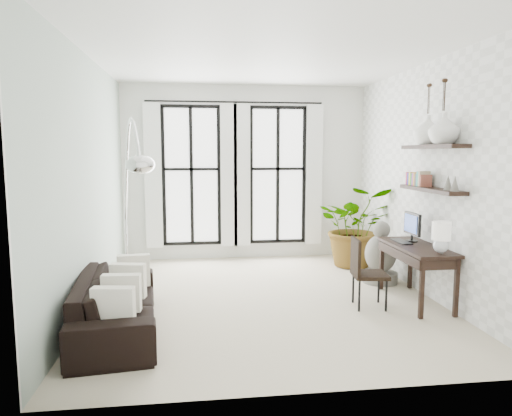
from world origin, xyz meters
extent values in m
plane|color=beige|center=(0.00, 0.00, 0.00)|extent=(5.00, 5.00, 0.00)
plane|color=white|center=(0.00, 0.00, 3.20)|extent=(5.00, 5.00, 0.00)
plane|color=#A6B9AB|center=(-2.25, 0.00, 1.60)|extent=(0.00, 5.00, 5.00)
plane|color=white|center=(2.25, 0.00, 1.60)|extent=(0.00, 5.00, 5.00)
plane|color=white|center=(0.00, 2.50, 1.60)|extent=(4.50, 0.00, 4.50)
cube|color=white|center=(-1.00, 2.47, 1.55)|extent=(1.00, 0.02, 2.50)
cube|color=white|center=(-1.68, 2.37, 1.55)|extent=(0.30, 0.04, 2.60)
cube|color=white|center=(-0.32, 2.37, 1.55)|extent=(0.30, 0.04, 2.60)
cube|color=white|center=(0.60, 2.47, 1.55)|extent=(1.00, 0.02, 2.50)
cube|color=white|center=(-0.08, 2.37, 1.55)|extent=(0.30, 0.04, 2.60)
cube|color=white|center=(1.28, 2.37, 1.55)|extent=(0.30, 0.04, 2.60)
cylinder|color=black|center=(-0.20, 2.38, 2.88)|extent=(3.20, 0.03, 0.03)
cube|color=black|center=(2.11, -0.42, 1.50)|extent=(0.25, 1.30, 0.05)
cube|color=black|center=(2.11, -0.42, 2.05)|extent=(0.25, 1.30, 0.05)
cube|color=#AF2B4E|center=(2.11, 0.13, 1.61)|extent=(0.16, 0.04, 0.18)
cube|color=#3234B1|center=(2.11, 0.09, 1.61)|extent=(0.16, 0.04, 0.18)
cube|color=yellow|center=(2.11, 0.04, 1.61)|extent=(0.16, 0.04, 0.18)
cube|color=#2C8538|center=(2.11, 0.00, 1.61)|extent=(0.16, 0.04, 0.18)
cube|color=#A049AC|center=(2.11, -0.05, 1.61)|extent=(0.16, 0.04, 0.18)
cube|color=orange|center=(2.11, -0.09, 1.61)|extent=(0.16, 0.04, 0.18)
cube|color=#545454|center=(2.11, -0.14, 1.61)|extent=(0.16, 0.04, 0.18)
cube|color=#31AEA8|center=(2.11, -0.18, 1.61)|extent=(0.16, 0.04, 0.18)
cube|color=tan|center=(2.11, -0.23, 1.61)|extent=(0.16, 0.04, 0.18)
cube|color=brown|center=(2.11, -0.27, 1.61)|extent=(0.16, 0.04, 0.18)
cone|color=gray|center=(2.11, -0.82, 1.61)|extent=(0.10, 0.10, 0.18)
cone|color=gray|center=(2.11, -0.97, 1.61)|extent=(0.10, 0.10, 0.18)
imported|color=black|center=(-1.80, -0.91, 0.31)|extent=(1.06, 2.20, 0.62)
cube|color=white|center=(-1.70, -1.61, 0.50)|extent=(0.40, 0.12, 0.40)
cube|color=white|center=(-1.70, -1.15, 0.50)|extent=(0.40, 0.12, 0.40)
cube|color=white|center=(-1.70, -0.68, 0.50)|extent=(0.40, 0.12, 0.40)
cube|color=white|center=(-1.70, -0.21, 0.50)|extent=(0.40, 0.12, 0.40)
imported|color=#2D7228|center=(1.83, 1.58, 0.70)|extent=(1.48, 1.35, 1.41)
cube|color=black|center=(1.95, -0.42, 0.75)|extent=(0.55, 1.30, 0.04)
cube|color=black|center=(1.93, -0.42, 0.66)|extent=(0.50, 1.24, 0.12)
cube|color=black|center=(1.73, -1.02, 0.37)|extent=(0.05, 0.05, 0.72)
cube|color=black|center=(2.17, -1.02, 0.37)|extent=(0.05, 0.05, 0.72)
cube|color=black|center=(1.73, 0.18, 0.37)|extent=(0.05, 0.05, 0.72)
cube|color=black|center=(2.17, 0.18, 0.37)|extent=(0.05, 0.05, 0.72)
cube|color=black|center=(2.00, -0.17, 1.02)|extent=(0.04, 0.42, 0.30)
cube|color=navy|center=(1.97, -0.17, 1.02)|extent=(0.00, 0.36, 0.24)
cube|color=black|center=(1.85, -0.17, 0.78)|extent=(0.15, 0.40, 0.02)
sphere|color=silver|center=(2.00, -0.92, 0.86)|extent=(0.18, 0.18, 0.18)
cylinder|color=white|center=(2.00, -0.92, 1.05)|extent=(0.22, 0.22, 0.22)
cube|color=black|center=(1.28, -0.52, 0.42)|extent=(0.47, 0.47, 0.05)
cube|color=black|center=(1.10, -0.49, 0.66)|extent=(0.08, 0.42, 0.47)
cylinder|color=black|center=(1.11, -0.68, 0.20)|extent=(0.03, 0.03, 0.39)
cylinder|color=black|center=(1.45, -0.68, 0.20)|extent=(0.03, 0.03, 0.39)
cylinder|color=black|center=(1.11, -0.35, 0.20)|extent=(0.03, 0.03, 0.39)
cylinder|color=black|center=(1.45, -0.35, 0.20)|extent=(0.03, 0.03, 0.39)
cylinder|color=silver|center=(-1.90, 0.54, 0.05)|extent=(0.36, 0.36, 0.10)
cylinder|color=silver|center=(-1.90, 0.54, 0.55)|extent=(0.04, 0.04, 1.00)
ellipsoid|color=silver|center=(-1.50, -0.86, 1.85)|extent=(0.32, 0.32, 0.21)
cylinder|color=gray|center=(1.86, 0.54, 0.08)|extent=(0.53, 0.53, 0.16)
ellipsoid|color=gray|center=(1.86, 0.54, 0.45)|extent=(0.47, 0.47, 0.58)
sphere|color=gray|center=(1.86, 0.54, 0.82)|extent=(0.26, 0.26, 0.26)
imported|color=white|center=(2.11, -0.67, 2.27)|extent=(0.37, 0.37, 0.38)
imported|color=white|center=(2.11, -0.27, 2.27)|extent=(0.37, 0.37, 0.38)
camera|label=1|loc=(-0.87, -5.97, 1.97)|focal=32.00mm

